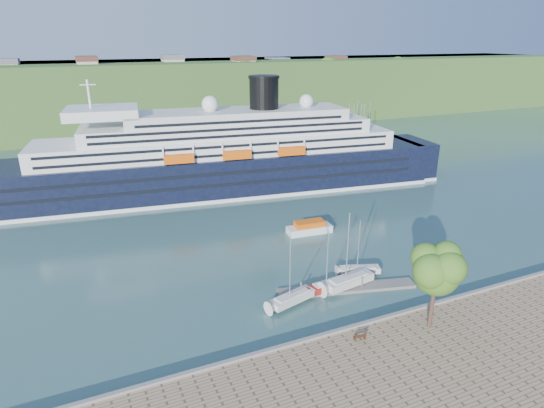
{
  "coord_description": "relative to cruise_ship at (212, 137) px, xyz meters",
  "views": [
    {
      "loc": [
        -27.22,
        -36.57,
        31.98
      ],
      "look_at": [
        2.02,
        30.0,
        5.46
      ],
      "focal_mm": 30.0,
      "sensor_mm": 36.0,
      "label": 1
    }
  ],
  "objects": [
    {
      "name": "ground",
      "position": [
        0.54,
        -56.12,
        -12.4
      ],
      "size": [
        400.0,
        400.0,
        0.0
      ],
      "primitive_type": "plane",
      "color": "#305654",
      "rests_on": "ground"
    },
    {
      "name": "far_hillside",
      "position": [
        0.54,
        88.88,
        -0.4
      ],
      "size": [
        400.0,
        50.0,
        24.0
      ],
      "primitive_type": "cube",
      "color": "#376327",
      "rests_on": "ground"
    },
    {
      "name": "quay_coping",
      "position": [
        0.54,
        -56.32,
        -11.25
      ],
      "size": [
        220.0,
        0.5,
        0.3
      ],
      "primitive_type": "cube",
      "color": "slate",
      "rests_on": "promenade"
    },
    {
      "name": "cruise_ship",
      "position": [
        0.0,
        0.0,
        0.0
      ],
      "size": [
        111.59,
        29.79,
        24.8
      ],
      "primitive_type": null,
      "rotation": [
        0.0,
        0.0,
        -0.13
      ],
      "color": "black",
      "rests_on": "ground"
    },
    {
      "name": "park_bench",
      "position": [
        -1.17,
        -58.45,
        -10.95
      ],
      "size": [
        1.48,
        0.83,
        0.9
      ],
      "primitive_type": null,
      "rotation": [
        0.0,
        0.0,
        -0.19
      ],
      "color": "#412012",
      "rests_on": "promenade"
    },
    {
      "name": "promenade_tree",
      "position": [
        7.49,
        -59.65,
        -5.73
      ],
      "size": [
        6.85,
        6.85,
        11.35
      ],
      "primitive_type": null,
      "color": "#2D5817",
      "rests_on": "promenade"
    },
    {
      "name": "floating_pontoon",
      "position": [
        4.2,
        -47.52,
        -12.19
      ],
      "size": [
        18.98,
        6.97,
        0.42
      ],
      "primitive_type": null,
      "rotation": [
        0.0,
        0.0,
        -0.25
      ],
      "color": "gray",
      "rests_on": "ground"
    },
    {
      "name": "sailboat_white_near",
      "position": [
        -4.11,
        -47.8,
        -7.86
      ],
      "size": [
        7.29,
        3.71,
        9.08
      ],
      "primitive_type": null,
      "rotation": [
        0.0,
        0.0,
        0.26
      ],
      "color": "silver",
      "rests_on": "ground"
    },
    {
      "name": "sailboat_red",
      "position": [
        1.84,
        -46.77,
        -8.16
      ],
      "size": [
        6.74,
        2.54,
        8.49
      ],
      "primitive_type": null,
      "rotation": [
        0.0,
        0.0,
        0.11
      ],
      "color": "maroon",
      "rests_on": "ground"
    },
    {
      "name": "sailboat_white_far",
      "position": [
        8.17,
        -44.75,
        -8.35
      ],
      "size": [
        6.49,
        3.7,
        8.09
      ],
      "primitive_type": null,
      "rotation": [
        0.0,
        0.0,
        -0.33
      ],
      "color": "silver",
      "rests_on": "ground"
    },
    {
      "name": "tender_launch",
      "position": [
        8.66,
        -28.5,
        -11.31
      ],
      "size": [
        8.12,
        3.35,
        2.19
      ],
      "primitive_type": null,
      "rotation": [
        0.0,
        0.0,
        -0.08
      ],
      "color": "#E0560D",
      "rests_on": "ground"
    },
    {
      "name": "sailboat_extra",
      "position": [
        4.7,
        -47.16,
        -7.12
      ],
      "size": [
        8.43,
        3.45,
        10.57
      ],
      "primitive_type": null,
      "rotation": [
        0.0,
        0.0,
        0.15
      ],
      "color": "silver",
      "rests_on": "ground"
    }
  ]
}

